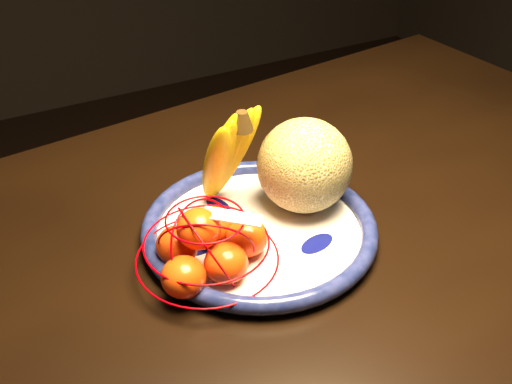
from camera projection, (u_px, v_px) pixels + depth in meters
name	position (u px, v px, depth m)	size (l,w,h in m)	color
dining_table	(259.00, 320.00, 0.88)	(1.70, 1.14, 0.80)	black
fruit_bowl	(259.00, 229.00, 0.89)	(0.33, 0.33, 0.03)	white
cantaloupe	(305.00, 165.00, 0.90)	(0.13, 0.13, 0.13)	olive
banana_bunch	(224.00, 153.00, 0.88)	(0.11, 0.11, 0.18)	yellow
mandarin_bag	(208.00, 246.00, 0.81)	(0.21, 0.21, 0.12)	#FF5716
price_tag	(233.00, 217.00, 0.78)	(0.07, 0.03, 0.00)	white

